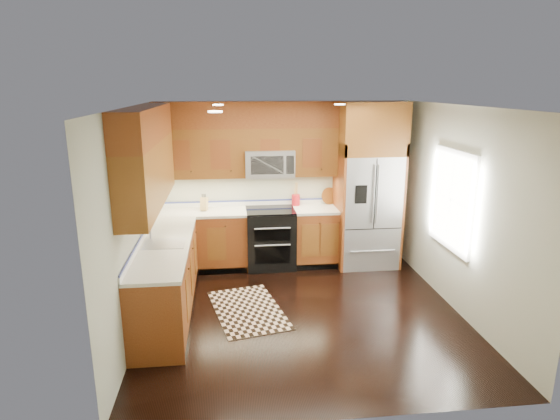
{
  "coord_description": "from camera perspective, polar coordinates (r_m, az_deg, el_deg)",
  "views": [
    {
      "loc": [
        -0.9,
        -5.39,
        2.84
      ],
      "look_at": [
        -0.22,
        0.6,
        1.22
      ],
      "focal_mm": 30.0,
      "sensor_mm": 36.0,
      "label": 1
    }
  ],
  "objects": [
    {
      "name": "upper_cabinets",
      "position": [
        6.54,
        -8.71,
        7.69
      ],
      "size": [
        2.85,
        3.0,
        1.15
      ],
      "color": "brown",
      "rests_on": "ground"
    },
    {
      "name": "cutting_board",
      "position": [
        7.75,
        6.01,
        0.81
      ],
      "size": [
        0.34,
        0.34,
        0.02
      ],
      "primitive_type": "cylinder",
      "rotation": [
        0.0,
        0.0,
        0.26
      ],
      "color": "brown",
      "rests_on": "countertop"
    },
    {
      "name": "ground",
      "position": [
        6.16,
        2.71,
        -12.45
      ],
      "size": [
        4.0,
        4.0,
        0.0
      ],
      "primitive_type": "plane",
      "color": "black",
      "rests_on": "ground"
    },
    {
      "name": "sink_faucet",
      "position": [
        5.97,
        -14.22,
        -3.46
      ],
      "size": [
        0.54,
        0.44,
        0.37
      ],
      "color": "#B2B2B7",
      "rests_on": "countertop"
    },
    {
      "name": "base_cabinets",
      "position": [
        6.74,
        -8.93,
        -5.95
      ],
      "size": [
        2.85,
        3.0,
        0.9
      ],
      "color": "brown",
      "rests_on": "ground"
    },
    {
      "name": "countertop",
      "position": [
        6.69,
        -7.84,
        -1.8
      ],
      "size": [
        2.86,
        3.01,
        0.04
      ],
      "color": "beige",
      "rests_on": "base_cabinets"
    },
    {
      "name": "utensil_crock",
      "position": [
        7.6,
        1.94,
        1.54
      ],
      "size": [
        0.17,
        0.17,
        0.38
      ],
      "color": "#B3161F",
      "rests_on": "countertop"
    },
    {
      "name": "refrigerator",
      "position": [
        7.52,
        10.7,
        2.96
      ],
      "size": [
        0.98,
        0.75,
        2.6
      ],
      "color": "#B2B2B7",
      "rests_on": "ground"
    },
    {
      "name": "wall_right",
      "position": [
        6.31,
        21.1,
        -0.13
      ],
      "size": [
        0.02,
        4.0,
        2.6
      ],
      "primitive_type": "cube",
      "color": "#B1B4A2",
      "rests_on": "ground"
    },
    {
      "name": "wall_left",
      "position": [
        5.71,
        -17.34,
        -1.3
      ],
      "size": [
        0.02,
        4.0,
        2.6
      ],
      "primitive_type": "cube",
      "color": "#B1B4A2",
      "rests_on": "ground"
    },
    {
      "name": "range",
      "position": [
        7.47,
        -1.16,
        -3.48
      ],
      "size": [
        0.76,
        0.67,
        0.95
      ],
      "color": "black",
      "rests_on": "ground"
    },
    {
      "name": "window",
      "position": [
        6.45,
        20.2,
        1.19
      ],
      "size": [
        0.04,
        1.1,
        1.3
      ],
      "color": "white",
      "rests_on": "ground"
    },
    {
      "name": "rug",
      "position": [
        6.24,
        -3.95,
        -12.01
      ],
      "size": [
        1.09,
        1.5,
        0.01
      ],
      "primitive_type": "cube",
      "rotation": [
        0.0,
        0.0,
        0.21
      ],
      "color": "black",
      "rests_on": "ground"
    },
    {
      "name": "microwave",
      "position": [
        7.31,
        -1.31,
        5.73
      ],
      "size": [
        0.76,
        0.4,
        0.42
      ],
      "color": "#B2B2B7",
      "rests_on": "ground"
    },
    {
      "name": "wall_back",
      "position": [
        7.6,
        0.45,
        3.33
      ],
      "size": [
        4.0,
        0.02,
        2.6
      ],
      "primitive_type": "cube",
      "color": "#B1B4A2",
      "rests_on": "ground"
    },
    {
      "name": "knife_block",
      "position": [
        7.39,
        -9.24,
        0.77
      ],
      "size": [
        0.12,
        0.15,
        0.26
      ],
      "color": "tan",
      "rests_on": "countertop"
    }
  ]
}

